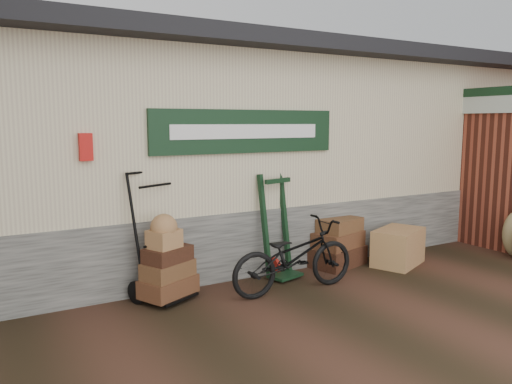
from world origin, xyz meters
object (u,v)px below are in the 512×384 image
(suitcase_stack, at_px, (338,242))
(bicycle, at_px, (294,252))
(porter_trolley, at_px, (157,234))
(wicker_hamper, at_px, (398,247))
(green_barrow, at_px, (277,226))

(suitcase_stack, relative_size, bicycle, 0.47)
(porter_trolley, xyz_separation_m, bicycle, (1.52, -0.61, -0.28))
(wicker_hamper, bearing_deg, porter_trolley, 173.66)
(green_barrow, bearing_deg, suitcase_stack, -14.25)
(suitcase_stack, bearing_deg, green_barrow, 180.00)
(green_barrow, height_order, wicker_hamper, green_barrow)
(wicker_hamper, xyz_separation_m, bicycle, (-1.98, -0.22, 0.23))
(porter_trolley, relative_size, bicycle, 0.91)
(porter_trolley, bearing_deg, bicycle, -46.57)
(green_barrow, xyz_separation_m, wicker_hamper, (1.84, -0.39, -0.43))
(green_barrow, bearing_deg, porter_trolley, 165.75)
(bicycle, bearing_deg, porter_trolley, 69.32)
(bicycle, bearing_deg, wicker_hamper, -82.70)
(porter_trolley, bearing_deg, green_barrow, -24.87)
(porter_trolley, height_order, suitcase_stack, porter_trolley)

